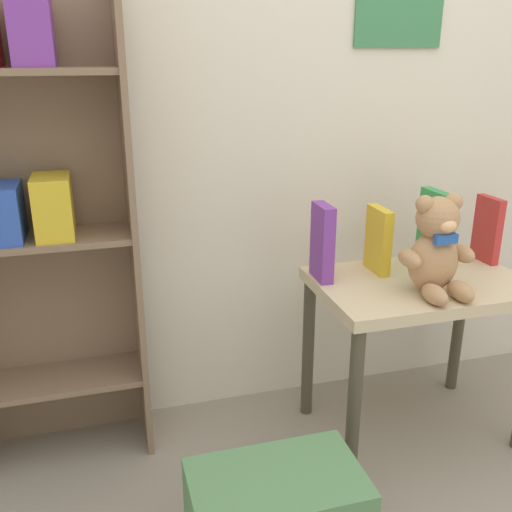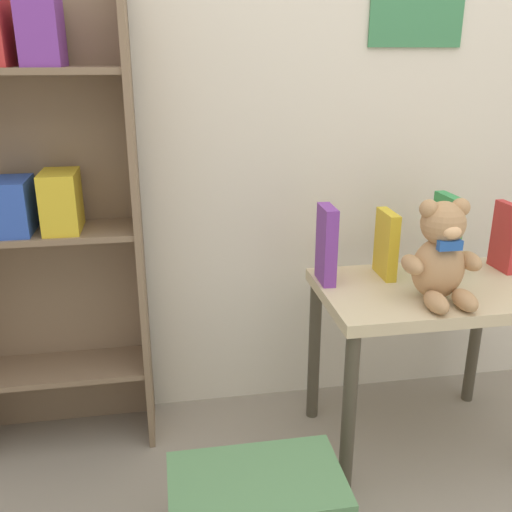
{
  "view_description": "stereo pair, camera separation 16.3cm",
  "coord_description": "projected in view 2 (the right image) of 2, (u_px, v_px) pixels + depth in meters",
  "views": [
    {
      "loc": [
        -0.73,
        -0.54,
        1.2
      ],
      "look_at": [
        -0.31,
        0.94,
        0.65
      ],
      "focal_mm": 40.0,
      "sensor_mm": 36.0,
      "label": 1
    },
    {
      "loc": [
        -0.57,
        -0.58,
        1.2
      ],
      "look_at": [
        -0.31,
        0.94,
        0.65
      ],
      "focal_mm": 40.0,
      "sensor_mm": 36.0,
      "label": 2
    }
  ],
  "objects": [
    {
      "name": "book_standing_red",
      "position": [
        505.0,
        237.0,
        1.81
      ],
      "size": [
        0.03,
        0.11,
        0.22
      ],
      "primitive_type": "cube",
      "rotation": [
        0.0,
        0.0,
        0.03
      ],
      "color": "red",
      "rests_on": "display_table"
    },
    {
      "name": "book_standing_purple",
      "position": [
        327.0,
        245.0,
        1.71
      ],
      "size": [
        0.04,
        0.11,
        0.24
      ],
      "primitive_type": "cube",
      "rotation": [
        0.0,
        0.0,
        -0.02
      ],
      "color": "purple",
      "rests_on": "display_table"
    },
    {
      "name": "bookshelf_side",
      "position": [
        41.0,
        204.0,
        1.67
      ],
      "size": [
        0.57,
        0.22,
        1.41
      ],
      "color": "#7F664C",
      "rests_on": "ground_plane"
    },
    {
      "name": "teddy_bear",
      "position": [
        441.0,
        255.0,
        1.58
      ],
      "size": [
        0.22,
        0.2,
        0.29
      ],
      "color": "tan",
      "rests_on": "display_table"
    },
    {
      "name": "wall_back",
      "position": [
        338.0,
        37.0,
        1.78
      ],
      "size": [
        4.8,
        0.07,
        2.5
      ],
      "color": "silver",
      "rests_on": "ground_plane"
    },
    {
      "name": "display_table",
      "position": [
        426.0,
        313.0,
        1.73
      ],
      "size": [
        0.65,
        0.42,
        0.54
      ],
      "color": "beige",
      "rests_on": "ground_plane"
    },
    {
      "name": "book_standing_yellow",
      "position": [
        386.0,
        244.0,
        1.76
      ],
      "size": [
        0.04,
        0.13,
        0.21
      ],
      "primitive_type": "cube",
      "rotation": [
        0.0,
        0.0,
        -0.02
      ],
      "color": "gold",
      "rests_on": "display_table"
    },
    {
      "name": "book_standing_green",
      "position": [
        446.0,
        234.0,
        1.79
      ],
      "size": [
        0.04,
        0.13,
        0.25
      ],
      "primitive_type": "cube",
      "rotation": [
        0.0,
        0.0,
        0.03
      ],
      "color": "#33934C",
      "rests_on": "display_table"
    }
  ]
}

